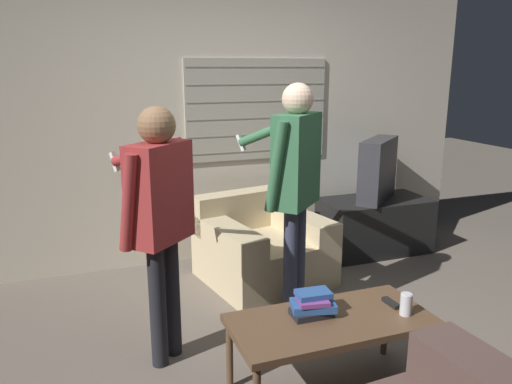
{
  "coord_description": "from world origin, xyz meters",
  "views": [
    {
      "loc": [
        -1.24,
        -2.42,
        1.78
      ],
      "look_at": [
        -0.16,
        0.52,
        1.0
      ],
      "focal_mm": 35.0,
      "sensor_mm": 36.0,
      "label": 1
    }
  ],
  "objects_px": {
    "armchair_beige": "(261,247)",
    "book_stack": "(313,305)",
    "person_left_standing": "(159,206)",
    "coffee_table": "(331,326)",
    "soda_can": "(406,304)",
    "spare_remote": "(391,303)",
    "tv": "(378,170)",
    "person_right_standing": "(295,174)"
  },
  "relations": [
    {
      "from": "tv",
      "to": "spare_remote",
      "type": "relative_size",
      "value": 4.88
    },
    {
      "from": "tv",
      "to": "soda_can",
      "type": "xyz_separation_m",
      "value": [
        -1.08,
        -1.94,
        -0.31
      ]
    },
    {
      "from": "person_left_standing",
      "to": "spare_remote",
      "type": "relative_size",
      "value": 12.02
    },
    {
      "from": "soda_can",
      "to": "tv",
      "type": "bearing_deg",
      "value": 60.94
    },
    {
      "from": "person_right_standing",
      "to": "soda_can",
      "type": "bearing_deg",
      "value": -119.64
    },
    {
      "from": "tv",
      "to": "spare_remote",
      "type": "xyz_separation_m",
      "value": [
        -1.09,
        -1.82,
        -0.36
      ]
    },
    {
      "from": "armchair_beige",
      "to": "soda_can",
      "type": "relative_size",
      "value": 8.72
    },
    {
      "from": "tv",
      "to": "person_left_standing",
      "type": "bearing_deg",
      "value": -14.18
    },
    {
      "from": "person_left_standing",
      "to": "book_stack",
      "type": "xyz_separation_m",
      "value": [
        0.72,
        -0.58,
        -0.48
      ]
    },
    {
      "from": "armchair_beige",
      "to": "person_left_standing",
      "type": "xyz_separation_m",
      "value": [
        -1.0,
        -0.95,
        0.71
      ]
    },
    {
      "from": "person_right_standing",
      "to": "tv",
      "type": "bearing_deg",
      "value": -7.12
    },
    {
      "from": "person_right_standing",
      "to": "book_stack",
      "type": "bearing_deg",
      "value": -150.21
    },
    {
      "from": "tv",
      "to": "armchair_beige",
      "type": "bearing_deg",
      "value": -30.96
    },
    {
      "from": "armchair_beige",
      "to": "soda_can",
      "type": "bearing_deg",
      "value": 86.08
    },
    {
      "from": "coffee_table",
      "to": "book_stack",
      "type": "distance_m",
      "value": 0.15
    },
    {
      "from": "armchair_beige",
      "to": "book_stack",
      "type": "height_order",
      "value": "armchair_beige"
    },
    {
      "from": "soda_can",
      "to": "spare_remote",
      "type": "bearing_deg",
      "value": 92.74
    },
    {
      "from": "coffee_table",
      "to": "soda_can",
      "type": "height_order",
      "value": "soda_can"
    },
    {
      "from": "person_left_standing",
      "to": "soda_can",
      "type": "relative_size",
      "value": 12.51
    },
    {
      "from": "coffee_table",
      "to": "spare_remote",
      "type": "relative_size",
      "value": 8.47
    },
    {
      "from": "tv",
      "to": "book_stack",
      "type": "relative_size",
      "value": 2.4
    },
    {
      "from": "person_left_standing",
      "to": "spare_remote",
      "type": "bearing_deg",
      "value": -70.2
    },
    {
      "from": "armchair_beige",
      "to": "soda_can",
      "type": "distance_m",
      "value": 1.73
    },
    {
      "from": "soda_can",
      "to": "person_left_standing",
      "type": "bearing_deg",
      "value": 148.11
    },
    {
      "from": "coffee_table",
      "to": "person_right_standing",
      "type": "bearing_deg",
      "value": 79.1
    },
    {
      "from": "spare_remote",
      "to": "person_right_standing",
      "type": "bearing_deg",
      "value": 103.29
    },
    {
      "from": "armchair_beige",
      "to": "person_right_standing",
      "type": "distance_m",
      "value": 1.06
    },
    {
      "from": "person_right_standing",
      "to": "book_stack",
      "type": "xyz_separation_m",
      "value": [
        -0.25,
        -0.82,
        -0.56
      ]
    },
    {
      "from": "person_right_standing",
      "to": "soda_can",
      "type": "height_order",
      "value": "person_right_standing"
    },
    {
      "from": "person_right_standing",
      "to": "book_stack",
      "type": "relative_size",
      "value": 6.31
    },
    {
      "from": "coffee_table",
      "to": "person_left_standing",
      "type": "relative_size",
      "value": 0.7
    },
    {
      "from": "tv",
      "to": "person_left_standing",
      "type": "distance_m",
      "value": 2.59
    },
    {
      "from": "coffee_table",
      "to": "soda_can",
      "type": "distance_m",
      "value": 0.43
    },
    {
      "from": "person_left_standing",
      "to": "soda_can",
      "type": "xyz_separation_m",
      "value": [
        1.21,
        -0.75,
        -0.48
      ]
    },
    {
      "from": "coffee_table",
      "to": "book_stack",
      "type": "bearing_deg",
      "value": 138.93
    },
    {
      "from": "person_left_standing",
      "to": "book_stack",
      "type": "height_order",
      "value": "person_left_standing"
    },
    {
      "from": "book_stack",
      "to": "soda_can",
      "type": "height_order",
      "value": "book_stack"
    },
    {
      "from": "coffee_table",
      "to": "book_stack",
      "type": "height_order",
      "value": "book_stack"
    },
    {
      "from": "armchair_beige",
      "to": "book_stack",
      "type": "bearing_deg",
      "value": 68.75
    },
    {
      "from": "coffee_table",
      "to": "person_left_standing",
      "type": "bearing_deg",
      "value": 140.96
    },
    {
      "from": "coffee_table",
      "to": "tv",
      "type": "distance_m",
      "value": 2.4
    },
    {
      "from": "coffee_table",
      "to": "tv",
      "type": "bearing_deg",
      "value": 51.09
    }
  ]
}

